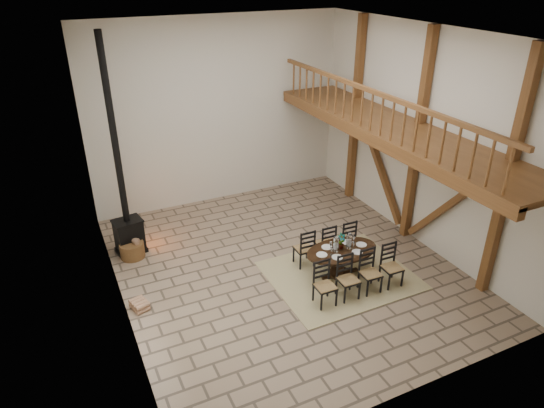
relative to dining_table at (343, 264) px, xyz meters
name	(u,v)px	position (x,y,z in m)	size (l,w,h in m)	color
ground	(285,267)	(-0.94, 0.90, -0.35)	(8.00, 8.00, 0.00)	#8E765E
room_shell	(338,131)	(0.25, 0.90, 2.66)	(7.02, 8.02, 5.01)	beige
rug	(340,275)	(0.00, 0.07, -0.34)	(3.00, 2.50, 0.02)	tan
dining_table	(343,264)	(0.00, 0.00, 0.00)	(2.00, 1.84, 1.04)	black
wood_stove	(125,209)	(-3.92, 3.04, 0.77)	(0.72, 0.60, 5.00)	black
log_basket	(132,249)	(-3.94, 2.79, -0.15)	(0.56, 0.56, 0.46)	brown
log_stack	(139,305)	(-4.19, 0.82, -0.26)	(0.37, 0.45, 0.19)	#A77D5D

